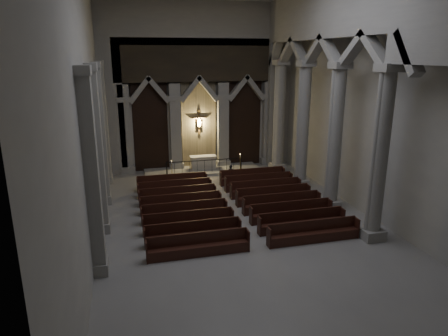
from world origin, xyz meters
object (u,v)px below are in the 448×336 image
Objects in this scene: altar at (203,162)px; worshipper at (231,174)px; altar_rail at (205,164)px; pews at (231,206)px; candle_stand_right at (240,167)px; candle_stand_left at (172,174)px.

altar is 1.52× the size of worshipper.
altar_rail is 0.56× the size of pews.
altar is 2.80m from candle_stand_right.
candle_stand_right reaches higher than worshipper.
candle_stand_right is 2.74m from worshipper.
candle_stand_left reaches higher than altar.
worshipper reaches higher than altar_rail.
altar_rail is 7.39m from pews.
candle_stand_left is 5.07m from candle_stand_right.
candle_stand_right is at bearing -24.00° from altar.
worshipper reaches higher than altar.
candle_stand_right is (2.62, -0.21, -0.34)m from altar_rail.
worshipper is at bearing -71.17° from altar.
altar is 0.35× the size of altar_rail.
altar_rail is at bearing 12.03° from candle_stand_left.
altar_rail is (-0.07, -0.92, 0.08)m from altar.
candle_stand_left is (-2.51, -1.44, -0.29)m from altar.
candle_stand_left reaches higher than altar_rail.
candle_stand_left reaches higher than worshipper.
altar is 1.50× the size of candle_stand_left.
candle_stand_left is at bearing 109.58° from pews.
altar is 3.70m from worshipper.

